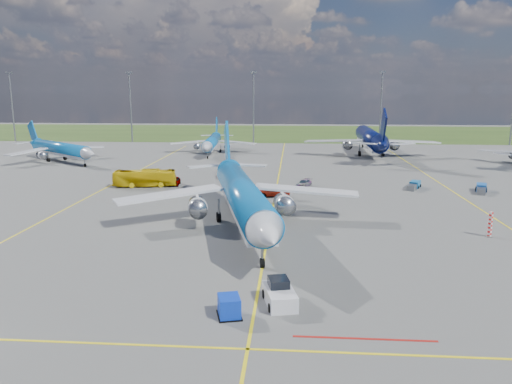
# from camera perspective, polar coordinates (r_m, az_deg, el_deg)

# --- Properties ---
(ground) EXTENTS (400.00, 400.00, 0.00)m
(ground) POSITION_cam_1_polar(r_m,az_deg,el_deg) (53.20, 1.02, -6.99)
(ground) COLOR #5A5A57
(ground) RESTS_ON ground
(grass_strip) EXTENTS (400.00, 80.00, 0.01)m
(grass_strip) POSITION_cam_1_polar(r_m,az_deg,el_deg) (201.07, 3.49, 6.78)
(grass_strip) COLOR #2D4719
(grass_strip) RESTS_ON ground
(taxiway_lines) EXTENTS (60.25, 160.00, 0.02)m
(taxiway_lines) POSITION_cam_1_polar(r_m,az_deg,el_deg) (79.90, 2.28, -0.64)
(taxiway_lines) COLOR yellow
(taxiway_lines) RESTS_ON ground
(floodlight_masts) EXTENTS (202.20, 0.50, 22.70)m
(floodlight_masts) POSITION_cam_1_polar(r_m,az_deg,el_deg) (160.55, 6.95, 9.98)
(floodlight_masts) COLOR slate
(floodlight_masts) RESTS_ON ground
(warning_post) EXTENTS (0.50, 0.50, 3.00)m
(warning_post) POSITION_cam_1_polar(r_m,az_deg,el_deg) (64.64, 25.18, -3.36)
(warning_post) COLOR red
(warning_post) RESTS_ON ground
(bg_jet_nw) EXTENTS (42.91, 41.66, 8.94)m
(bg_jet_nw) POSITION_cam_1_polar(r_m,az_deg,el_deg) (128.38, -21.36, 3.24)
(bg_jet_nw) COLOR #0B5FA6
(bg_jet_nw) RESTS_ON ground
(bg_jet_nnw) EXTENTS (27.30, 34.75, 8.72)m
(bg_jet_nnw) POSITION_cam_1_polar(r_m,az_deg,el_deg) (136.28, -5.03, 4.44)
(bg_jet_nnw) COLOR #0B5FA6
(bg_jet_nnw) RESTS_ON ground
(bg_jet_n) EXTENTS (37.66, 48.93, 12.64)m
(bg_jet_n) POSITION_cam_1_polar(r_m,az_deg,el_deg) (136.50, 12.85, 4.20)
(bg_jet_n) COLOR #070E3B
(bg_jet_n) RESTS_ON ground
(main_airliner) EXTENTS (43.54, 51.53, 11.77)m
(main_airliner) POSITION_cam_1_polar(r_m,az_deg,el_deg) (63.15, -1.54, -3.97)
(main_airliner) COLOR #0B5FA6
(main_airliner) RESTS_ON ground
(pushback_tug) EXTENTS (3.06, 5.98, 1.98)m
(pushback_tug) POSITION_cam_1_polar(r_m,az_deg,el_deg) (41.11, 2.70, -11.57)
(pushback_tug) COLOR silver
(pushback_tug) RESTS_ON ground
(uld_container) EXTENTS (2.04, 2.33, 1.59)m
(uld_container) POSITION_cam_1_polar(r_m,az_deg,el_deg) (39.00, -3.08, -12.92)
(uld_container) COLOR #0D34C1
(uld_container) RESTS_ON ground
(apron_bus) EXTENTS (11.36, 4.36, 3.09)m
(apron_bus) POSITION_cam_1_polar(r_m,az_deg,el_deg) (90.84, -12.59, 1.57)
(apron_bus) COLOR yellow
(apron_bus) RESTS_ON ground
(service_car_a) EXTENTS (2.12, 4.45, 1.47)m
(service_car_a) POSITION_cam_1_polar(r_m,az_deg,el_deg) (91.51, -9.25, 1.25)
(service_car_a) COLOR #999999
(service_car_a) RESTS_ON ground
(service_car_b) EXTENTS (5.30, 2.77, 1.42)m
(service_car_b) POSITION_cam_1_polar(r_m,az_deg,el_deg) (80.57, 2.11, -0.03)
(service_car_b) COLOR #999999
(service_car_b) RESTS_ON ground
(service_car_c) EXTENTS (3.28, 4.42, 1.19)m
(service_car_c) POSITION_cam_1_polar(r_m,az_deg,el_deg) (89.41, 5.51, 1.02)
(service_car_c) COLOR #999999
(service_car_c) RESTS_ON ground
(baggage_tug_w) EXTENTS (3.41, 5.33, 1.17)m
(baggage_tug_w) POSITION_cam_1_polar(r_m,az_deg,el_deg) (91.32, 17.59, 0.72)
(baggage_tug_w) COLOR #1B68A3
(baggage_tug_w) RESTS_ON ground
(baggage_tug_c) EXTENTS (1.71, 4.97, 1.09)m
(baggage_tug_c) POSITION_cam_1_polar(r_m,az_deg,el_deg) (98.49, -3.88, 1.98)
(baggage_tug_c) COLOR #194E9B
(baggage_tug_c) RESTS_ON ground
(baggage_tug_e) EXTENTS (3.26, 5.69, 1.24)m
(baggage_tug_e) POSITION_cam_1_polar(r_m,az_deg,el_deg) (92.16, 24.34, 0.34)
(baggage_tug_e) COLOR #1C55A8
(baggage_tug_e) RESTS_ON ground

